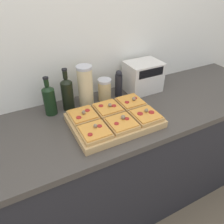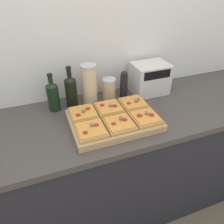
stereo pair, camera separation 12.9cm
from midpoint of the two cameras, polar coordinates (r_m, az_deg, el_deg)
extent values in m
cube|color=silver|center=(1.52, -3.43, 16.04)|extent=(6.00, 0.06, 2.50)
cube|color=#232328|center=(1.69, 1.29, -14.84)|extent=(2.60, 0.64, 0.89)
cube|color=#423D38|center=(1.37, 1.54, -1.89)|extent=(2.63, 0.67, 0.04)
cube|color=tan|center=(1.29, 3.33, -2.30)|extent=(0.51, 0.36, 0.04)
cube|color=tan|center=(1.29, -4.78, -0.60)|extent=(0.15, 0.16, 0.02)
cube|color=orange|center=(1.29, -4.81, -0.09)|extent=(0.14, 0.14, 0.01)
cylinder|color=maroon|center=(1.25, -5.97, -0.90)|extent=(0.03, 0.03, 0.00)
cylinder|color=maroon|center=(1.30, -3.53, 0.78)|extent=(0.03, 0.03, 0.00)
sphere|color=#7F6B51|center=(1.27, -4.58, 0.33)|extent=(0.02, 0.02, 0.02)
cube|color=tan|center=(1.34, 1.93, 0.78)|extent=(0.15, 0.16, 0.02)
cube|color=orange|center=(1.33, 1.94, 1.29)|extent=(0.14, 0.14, 0.01)
cylinder|color=maroon|center=(1.33, 0.16, 1.73)|extent=(0.03, 0.03, 0.00)
cylinder|color=maroon|center=(1.33, 3.55, 1.53)|extent=(0.03, 0.03, 0.00)
sphere|color=#7F6B51|center=(1.32, 2.48, 1.76)|extent=(0.02, 0.02, 0.02)
cube|color=tan|center=(1.40, 8.14, 2.06)|extent=(0.15, 0.16, 0.02)
cube|color=orange|center=(1.39, 8.19, 2.55)|extent=(0.14, 0.14, 0.01)
cylinder|color=maroon|center=(1.36, 7.14, 2.22)|extent=(0.03, 0.03, 0.00)
cylinder|color=maroon|center=(1.41, 9.37, 3.14)|extent=(0.03, 0.03, 0.00)
sphere|color=#7F6B51|center=(1.38, 9.02, 2.98)|extent=(0.02, 0.02, 0.02)
cube|color=tan|center=(1.16, -2.39, -5.06)|extent=(0.15, 0.16, 0.02)
cube|color=orange|center=(1.15, -2.40, -4.52)|extent=(0.14, 0.14, 0.01)
cylinder|color=maroon|center=(1.12, -3.72, -5.51)|extent=(0.03, 0.03, 0.00)
cylinder|color=maroon|center=(1.17, -0.94, -3.50)|extent=(0.03, 0.03, 0.00)
sphere|color=#7F6B51|center=(1.16, -2.07, -3.37)|extent=(0.02, 0.02, 0.02)
cube|color=tan|center=(1.21, 4.97, -3.34)|extent=(0.15, 0.16, 0.02)
cube|color=orange|center=(1.20, 5.00, -2.81)|extent=(0.14, 0.14, 0.01)
cylinder|color=maroon|center=(1.18, 3.58, -3.18)|extent=(0.03, 0.03, 0.00)
cylinder|color=maroon|center=(1.22, 6.48, -2.11)|extent=(0.03, 0.03, 0.00)
sphere|color=#7F6B51|center=(1.21, 5.50, -1.61)|extent=(0.03, 0.03, 0.03)
cube|color=tan|center=(1.28, 11.63, -1.73)|extent=(0.15, 0.16, 0.02)
cube|color=orange|center=(1.27, 11.70, -1.22)|extent=(0.14, 0.14, 0.01)
cylinder|color=maroon|center=(1.26, 10.13, -1.01)|extent=(0.03, 0.03, 0.00)
cylinder|color=maroon|center=(1.28, 13.16, -0.84)|extent=(0.03, 0.03, 0.00)
sphere|color=#7F6B51|center=(1.27, 11.87, -0.27)|extent=(0.02, 0.02, 0.02)
cylinder|color=black|center=(1.42, -12.56, 3.51)|extent=(0.08, 0.08, 0.17)
cone|color=black|center=(1.37, -13.05, 7.01)|extent=(0.08, 0.08, 0.02)
cylinder|color=black|center=(1.36, -13.24, 8.32)|extent=(0.03, 0.03, 0.04)
cylinder|color=black|center=(1.34, -13.39, 9.37)|extent=(0.03, 0.03, 0.01)
cylinder|color=black|center=(1.43, -8.04, 4.73)|extent=(0.08, 0.08, 0.19)
cone|color=black|center=(1.38, -8.39, 8.67)|extent=(0.08, 0.08, 0.03)
cylinder|color=black|center=(1.36, -8.53, 10.16)|extent=(0.03, 0.03, 0.05)
cylinder|color=black|center=(1.35, -8.64, 11.35)|extent=(0.03, 0.03, 0.01)
cylinder|color=beige|center=(1.44, -3.35, 6.74)|extent=(0.10, 0.10, 0.25)
cylinder|color=#B2B2B7|center=(1.38, -3.54, 11.79)|extent=(0.10, 0.10, 0.02)
cylinder|color=tan|center=(1.51, 1.70, 5.55)|extent=(0.09, 0.09, 0.14)
cylinder|color=#B2B2B7|center=(1.47, 1.75, 8.18)|extent=(0.09, 0.09, 0.02)
cylinder|color=black|center=(1.54, 5.50, 6.65)|extent=(0.05, 0.05, 0.16)
sphere|color=black|center=(1.50, 5.69, 9.83)|extent=(0.04, 0.04, 0.04)
cube|color=beige|center=(1.62, 12.08, 8.55)|extent=(0.25, 0.19, 0.22)
cube|color=black|center=(1.52, 14.16, 9.35)|extent=(0.20, 0.01, 0.06)
cube|color=black|center=(1.69, 16.17, 9.43)|extent=(0.02, 0.02, 0.02)
camera|label=1|loc=(0.06, -87.14, 1.93)|focal=35.00mm
camera|label=2|loc=(0.06, 92.86, -1.93)|focal=35.00mm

